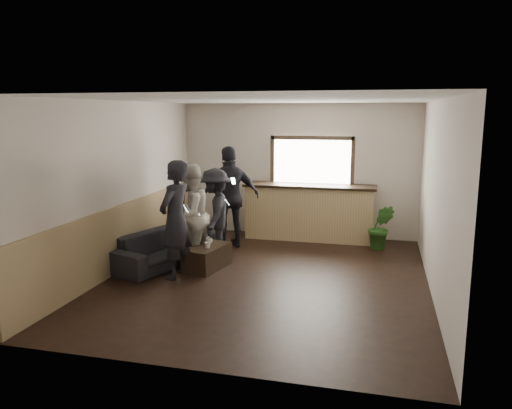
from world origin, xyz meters
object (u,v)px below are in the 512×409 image
(person_d, at_px, (230,197))
(sofa, at_px, (164,248))
(person_c, at_px, (215,213))
(cup_b, at_px, (208,245))
(person_a, at_px, (175,220))
(potted_plant, at_px, (381,227))
(bar_counter, at_px, (309,209))
(person_b, at_px, (190,215))
(cup_a, at_px, (209,241))
(coffee_table, at_px, (207,257))

(person_d, bearing_deg, sofa, 27.77)
(sofa, xyz_separation_m, person_c, (0.72, 0.65, 0.52))
(cup_b, xyz_separation_m, person_a, (-0.38, -0.42, 0.50))
(potted_plant, relative_size, person_d, 0.44)
(sofa, height_order, cup_b, sofa)
(bar_counter, bearing_deg, person_b, -127.17)
(cup_a, bearing_deg, person_a, -113.37)
(bar_counter, bearing_deg, coffee_table, -119.58)
(bar_counter, distance_m, person_a, 3.44)
(potted_plant, relative_size, person_a, 0.46)
(coffee_table, relative_size, person_b, 0.50)
(potted_plant, xyz_separation_m, person_d, (-2.86, -0.52, 0.55))
(cup_b, distance_m, person_d, 1.64)
(bar_counter, height_order, coffee_table, bar_counter)
(person_a, bearing_deg, cup_a, 166.31)
(potted_plant, xyz_separation_m, person_a, (-3.17, -2.48, 0.50))
(coffee_table, xyz_separation_m, person_c, (-0.08, 0.70, 0.62))
(sofa, height_order, coffee_table, sofa)
(person_c, bearing_deg, person_d, 165.52)
(sofa, bearing_deg, bar_counter, -23.48)
(bar_counter, distance_m, person_d, 1.76)
(person_a, distance_m, person_b, 0.69)
(cup_a, bearing_deg, person_d, 89.91)
(person_a, height_order, person_b, person_a)
(cup_b, bearing_deg, cup_a, 104.69)
(coffee_table, xyz_separation_m, cup_b, (0.05, -0.11, 0.24))
(person_c, bearing_deg, person_a, -21.33)
(sofa, distance_m, cup_b, 0.88)
(bar_counter, relative_size, potted_plant, 3.08)
(person_b, relative_size, person_d, 0.89)
(coffee_table, height_order, cup_a, cup_a)
(coffee_table, distance_m, person_d, 1.64)
(cup_b, relative_size, person_b, 0.06)
(cup_a, xyz_separation_m, person_b, (-0.33, -0.02, 0.44))
(bar_counter, distance_m, cup_a, 2.68)
(bar_counter, relative_size, coffee_table, 3.07)
(person_c, bearing_deg, potted_plant, 103.29)
(potted_plant, bearing_deg, person_c, -156.76)
(bar_counter, height_order, potted_plant, bar_counter)
(cup_b, distance_m, person_b, 0.65)
(coffee_table, bearing_deg, cup_b, -64.81)
(cup_a, bearing_deg, potted_plant, 31.87)
(bar_counter, relative_size, person_c, 1.65)
(cup_b, relative_size, potted_plant, 0.12)
(person_a, xyz_separation_m, person_c, (0.25, 1.23, -0.13))
(sofa, relative_size, person_c, 1.23)
(coffee_table, xyz_separation_m, person_d, (-0.02, 1.44, 0.79))
(sofa, relative_size, potted_plant, 2.30)
(coffee_table, xyz_separation_m, person_a, (-0.33, -0.53, 0.75))
(coffee_table, bearing_deg, person_d, 90.81)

